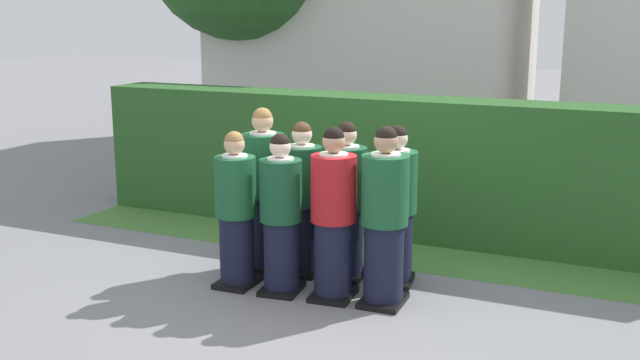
{
  "coord_description": "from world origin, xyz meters",
  "views": [
    {
      "loc": [
        2.89,
        -6.09,
        2.63
      ],
      "look_at": [
        0.0,
        0.28,
        1.05
      ],
      "focal_mm": 42.23,
      "sensor_mm": 36.0,
      "label": 1
    }
  ],
  "objects_px": {
    "student_in_red_blazer": "(334,218)",
    "student_rear_row_2": "(346,205)",
    "student_rear_row_1": "(302,202)",
    "student_rear_row_3": "(395,210)",
    "student_front_row_0": "(236,214)",
    "student_front_row_3": "(384,221)",
    "student_front_row_1": "(281,218)",
    "student_rear_row_0": "(264,193)"
  },
  "relations": [
    {
      "from": "student_front_row_1",
      "to": "student_rear_row_3",
      "type": "xyz_separation_m",
      "value": [
        0.9,
        0.67,
        0.02
      ]
    },
    {
      "from": "student_front_row_0",
      "to": "student_rear_row_0",
      "type": "distance_m",
      "value": 0.58
    },
    {
      "from": "student_front_row_3",
      "to": "student_rear_row_2",
      "type": "xyz_separation_m",
      "value": [
        -0.58,
        0.5,
        -0.03
      ]
    },
    {
      "from": "student_front_row_3",
      "to": "student_rear_row_3",
      "type": "height_order",
      "value": "student_front_row_3"
    },
    {
      "from": "student_front_row_1",
      "to": "student_front_row_3",
      "type": "distance_m",
      "value": 0.99
    },
    {
      "from": "student_front_row_0",
      "to": "student_front_row_1",
      "type": "height_order",
      "value": "student_front_row_1"
    },
    {
      "from": "student_front_row_0",
      "to": "student_rear_row_3",
      "type": "bearing_deg",
      "value": 26.67
    },
    {
      "from": "student_in_red_blazer",
      "to": "student_rear_row_2",
      "type": "bearing_deg",
      "value": 100.79
    },
    {
      "from": "student_front_row_0",
      "to": "student_front_row_3",
      "type": "height_order",
      "value": "student_front_row_3"
    },
    {
      "from": "student_in_red_blazer",
      "to": "student_rear_row_1",
      "type": "height_order",
      "value": "student_in_red_blazer"
    },
    {
      "from": "student_front_row_0",
      "to": "student_rear_row_0",
      "type": "xyz_separation_m",
      "value": [
        -0.01,
        0.57,
        0.08
      ]
    },
    {
      "from": "student_in_red_blazer",
      "to": "student_rear_row_0",
      "type": "xyz_separation_m",
      "value": [
        -0.99,
        0.48,
        0.03
      ]
    },
    {
      "from": "student_front_row_0",
      "to": "student_in_red_blazer",
      "type": "bearing_deg",
      "value": 5.21
    },
    {
      "from": "student_front_row_0",
      "to": "student_rear_row_1",
      "type": "xyz_separation_m",
      "value": [
        0.42,
        0.59,
        0.02
      ]
    },
    {
      "from": "student_front_row_1",
      "to": "student_front_row_3",
      "type": "bearing_deg",
      "value": 6.68
    },
    {
      "from": "student_rear_row_2",
      "to": "student_rear_row_1",
      "type": "bearing_deg",
      "value": -174.81
    },
    {
      "from": "student_rear_row_0",
      "to": "student_rear_row_2",
      "type": "bearing_deg",
      "value": 4.14
    },
    {
      "from": "student_front_row_0",
      "to": "student_rear_row_2",
      "type": "bearing_deg",
      "value": 35.94
    },
    {
      "from": "student_front_row_0",
      "to": "student_rear_row_1",
      "type": "relative_size",
      "value": 0.98
    },
    {
      "from": "student_front_row_3",
      "to": "student_rear_row_3",
      "type": "distance_m",
      "value": 0.56
    },
    {
      "from": "student_rear_row_1",
      "to": "student_rear_row_3",
      "type": "bearing_deg",
      "value": 5.74
    },
    {
      "from": "student_front_row_1",
      "to": "student_front_row_3",
      "type": "relative_size",
      "value": 0.93
    },
    {
      "from": "student_front_row_0",
      "to": "student_front_row_3",
      "type": "relative_size",
      "value": 0.93
    },
    {
      "from": "student_rear_row_1",
      "to": "student_rear_row_2",
      "type": "height_order",
      "value": "student_rear_row_2"
    },
    {
      "from": "student_rear_row_1",
      "to": "student_front_row_0",
      "type": "bearing_deg",
      "value": -125.21
    },
    {
      "from": "student_rear_row_0",
      "to": "student_rear_row_3",
      "type": "distance_m",
      "value": 1.39
    },
    {
      "from": "student_in_red_blazer",
      "to": "student_rear_row_1",
      "type": "bearing_deg",
      "value": 138.05
    },
    {
      "from": "student_rear_row_0",
      "to": "student_rear_row_2",
      "type": "relative_size",
      "value": 1.06
    },
    {
      "from": "student_front_row_1",
      "to": "student_rear_row_2",
      "type": "bearing_deg",
      "value": 56.62
    },
    {
      "from": "student_in_red_blazer",
      "to": "student_rear_row_2",
      "type": "height_order",
      "value": "student_in_red_blazer"
    },
    {
      "from": "student_rear_row_2",
      "to": "student_rear_row_0",
      "type": "bearing_deg",
      "value": -175.86
    },
    {
      "from": "student_front_row_1",
      "to": "student_rear_row_1",
      "type": "xyz_separation_m",
      "value": [
        -0.05,
        0.57,
        0.01
      ]
    },
    {
      "from": "student_in_red_blazer",
      "to": "student_rear_row_3",
      "type": "bearing_deg",
      "value": 56.83
    },
    {
      "from": "student_front_row_3",
      "to": "student_rear_row_2",
      "type": "distance_m",
      "value": 0.77
    },
    {
      "from": "student_in_red_blazer",
      "to": "student_front_row_3",
      "type": "xyz_separation_m",
      "value": [
        0.48,
        0.05,
        0.02
      ]
    },
    {
      "from": "student_rear_row_0",
      "to": "student_front_row_0",
      "type": "bearing_deg",
      "value": -89.05
    },
    {
      "from": "student_in_red_blazer",
      "to": "student_rear_row_2",
      "type": "relative_size",
      "value": 1.02
    },
    {
      "from": "student_in_red_blazer",
      "to": "student_rear_row_0",
      "type": "bearing_deg",
      "value": 154.04
    },
    {
      "from": "student_front_row_3",
      "to": "student_rear_row_0",
      "type": "bearing_deg",
      "value": 163.59
    },
    {
      "from": "student_front_row_1",
      "to": "student_rear_row_1",
      "type": "height_order",
      "value": "student_rear_row_1"
    },
    {
      "from": "student_in_red_blazer",
      "to": "student_rear_row_0",
      "type": "relative_size",
      "value": 0.96
    },
    {
      "from": "student_rear_row_2",
      "to": "student_rear_row_3",
      "type": "distance_m",
      "value": 0.5
    }
  ]
}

